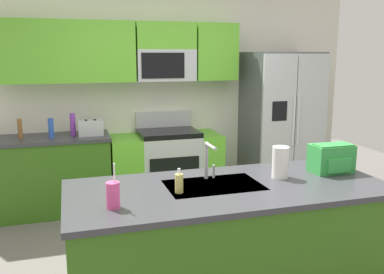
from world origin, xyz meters
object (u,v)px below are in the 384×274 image
sink_faucet (208,158)px  pepper_mill (20,129)px  refrigerator (280,124)px  toaster (91,128)px  bottle_blue (51,128)px  range_oven (166,166)px  paper_towel_roll (280,162)px  bottle_purple (73,124)px  backpack (332,158)px  soap_dispenser (179,183)px  drink_cup_pink (113,195)px

sink_faucet → pepper_mill: bearing=125.9°
refrigerator → pepper_mill: (-3.20, 0.07, 0.09)m
toaster → bottle_blue: bearing=-179.6°
range_oven → sink_faucet: size_ratio=4.82×
pepper_mill → paper_towel_roll: bearing=-47.0°
refrigerator → paper_towel_roll: (-1.16, -2.11, 0.09)m
bottle_purple → backpack: bottle_purple is taller
toaster → backpack: backpack is taller
sink_faucet → soap_dispenser: (-0.29, -0.23, -0.10)m
drink_cup_pink → soap_dispenser: 0.48m
range_oven → backpack: 2.40m
drink_cup_pink → soap_dispenser: bearing=19.1°
sink_faucet → soap_dispenser: size_ratio=1.66×
range_oven → refrigerator: refrigerator is taller
paper_towel_roll → backpack: bearing=2.0°
toaster → pepper_mill: size_ratio=1.27×
toaster → bottle_purple: 0.21m
sink_faucet → soap_dispenser: 0.38m
refrigerator → paper_towel_roll: 2.41m
refrigerator → drink_cup_pink: refrigerator is taller
backpack → range_oven: bearing=111.2°
range_oven → backpack: bearing=-68.8°
toaster → soap_dispenser: (0.45, -2.25, -0.02)m
bottle_blue → drink_cup_pink: drink_cup_pink is taller
bottle_blue → sink_faucet: (1.17, -2.02, 0.06)m
refrigerator → sink_faucet: (-1.70, -2.00, 0.14)m
refrigerator → drink_cup_pink: (-2.44, -2.39, 0.06)m
pepper_mill → bottle_blue: bearing=-9.2°
toaster → backpack: 2.74m
bottle_blue → paper_towel_roll: size_ratio=0.91×
range_oven → toaster: 1.05m
soap_dispenser → backpack: backpack is taller
refrigerator → backpack: 2.21m
pepper_mill → range_oven: bearing=0.1°
bottle_blue → backpack: (2.17, -2.11, 0.01)m
sink_faucet → toaster: bearing=110.0°
soap_dispenser → paper_towel_roll: paper_towel_roll is taller
bottle_blue → paper_towel_roll: (1.71, -2.13, 0.01)m
toaster → paper_towel_roll: size_ratio=1.17×
range_oven → soap_dispenser: (-0.44, -2.31, 0.53)m
drink_cup_pink → backpack: bearing=9.6°
drink_cup_pink → paper_towel_roll: 1.31m
pepper_mill → paper_towel_roll: (2.04, -2.18, 0.01)m
pepper_mill → soap_dispenser: (1.21, -2.30, -0.04)m
refrigerator → toaster: size_ratio=6.61×
bottle_blue → pepper_mill: bearing=170.8°
toaster → pepper_mill: 0.76m
bottle_blue → toaster: bearing=0.4°
bottle_purple → refrigerator: bearing=-1.6°
sink_faucet → backpack: bearing=-5.6°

